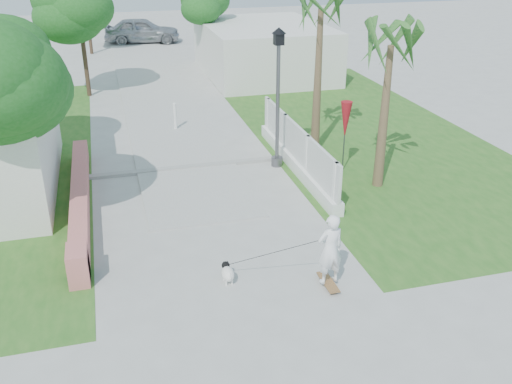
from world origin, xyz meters
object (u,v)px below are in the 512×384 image
object	(u,v)px
patio_umbrella	(346,121)
dog	(228,272)
bollard	(175,115)
parked_car	(142,30)
street_lamp	(278,94)
skateboarder	(284,252)

from	to	relation	value
patio_umbrella	dog	distance (m)	7.31
bollard	parked_car	xyz separation A→B (m)	(0.38, 18.80, 0.26)
street_lamp	dog	size ratio (longest dim) A/B	7.17
street_lamp	bollard	world-z (taller)	street_lamp
street_lamp	patio_umbrella	size ratio (longest dim) A/B	1.93
patio_umbrella	dog	bearing A→B (deg)	-133.62
bollard	skateboarder	world-z (taller)	skateboarder
bollard	patio_umbrella	bearing A→B (deg)	-50.09
street_lamp	dog	distance (m)	7.23
street_lamp	bollard	distance (m)	5.56
parked_car	skateboarder	bearing A→B (deg)	-173.62
patio_umbrella	street_lamp	bearing A→B (deg)	152.24
bollard	skateboarder	distance (m)	11.08
patio_umbrella	parked_car	bearing A→B (deg)	99.86
bollard	dog	xyz separation A→B (m)	(-0.34, -10.68, -0.35)
bollard	patio_umbrella	distance (m)	7.25
skateboarder	dog	xyz separation A→B (m)	(-1.18, 0.36, -0.54)
skateboarder	parked_car	world-z (taller)	skateboarder
patio_umbrella	parked_car	xyz separation A→B (m)	(-4.22, 24.30, -0.84)
dog	parked_car	distance (m)	29.50
dog	parked_car	size ratio (longest dim) A/B	0.13
street_lamp	patio_umbrella	bearing A→B (deg)	-27.76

